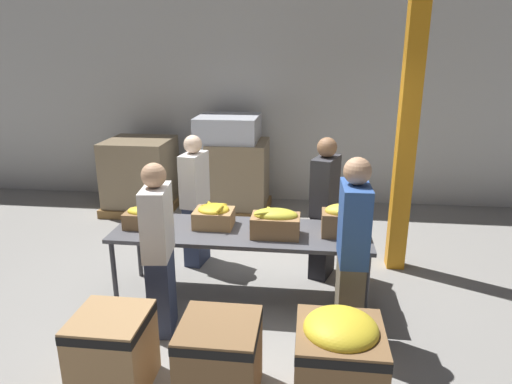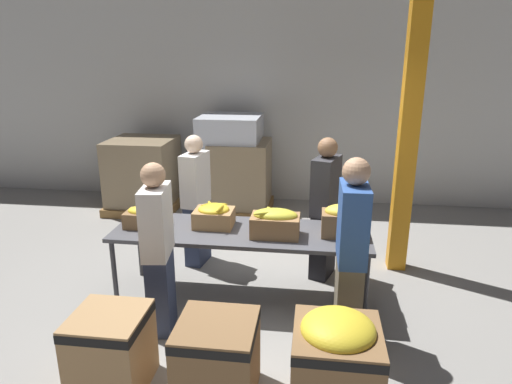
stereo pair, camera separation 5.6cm
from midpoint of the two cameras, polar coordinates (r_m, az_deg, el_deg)
ground_plane at (r=4.97m, az=-1.47°, el=-12.98°), size 30.00×30.00×0.00m
wall_back at (r=7.70m, az=2.50°, el=13.55°), size 16.00×0.08×4.00m
sorting_table at (r=4.65m, az=-1.54°, el=-5.39°), size 2.59×0.80×0.76m
banana_box_0 at (r=4.82m, az=-13.32°, el=-2.97°), size 0.41×0.27×0.24m
banana_box_1 at (r=4.72m, az=-4.95°, el=-2.90°), size 0.40×0.38×0.25m
banana_box_2 at (r=4.45m, az=2.76°, el=-3.81°), size 0.47×0.31×0.28m
banana_box_3 at (r=4.54m, az=11.08°, el=-3.45°), size 0.40×0.28×0.32m
volunteer_0 at (r=5.47m, az=-7.20°, el=-1.16°), size 0.28×0.45×1.58m
volunteer_1 at (r=4.18m, az=-11.75°, el=-7.19°), size 0.27×0.45×1.60m
volunteer_2 at (r=5.15m, az=8.89°, el=-2.19°), size 0.35×0.48×1.62m
volunteer_3 at (r=3.98m, az=12.15°, el=-7.82°), size 0.24×0.46×1.70m
donation_bin_0 at (r=3.83m, az=-17.27°, el=-18.08°), size 0.55×0.55×0.63m
donation_bin_1 at (r=3.59m, az=-4.41°, el=-19.87°), size 0.58×0.58×0.63m
donation_bin_2 at (r=3.51m, az=10.47°, el=-19.93°), size 0.62×0.62×0.76m
support_pillar at (r=5.31m, az=19.18°, el=10.92°), size 0.20×0.20×4.00m
pallet_stack_0 at (r=7.29m, az=-2.92°, el=3.44°), size 1.02×1.02×1.54m
pallet_stack_1 at (r=7.26m, az=-1.71°, el=1.81°), size 0.98×0.98×1.15m
pallet_stack_2 at (r=7.60m, az=-13.68°, el=2.05°), size 1.09×1.09×1.16m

